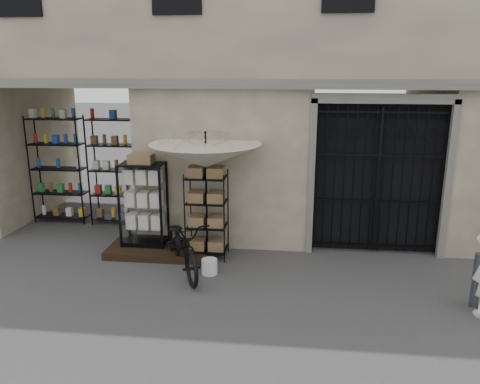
# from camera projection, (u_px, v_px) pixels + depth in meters

# --- Properties ---
(ground) EXTENTS (80.00, 80.00, 0.00)m
(ground) POSITION_uv_depth(u_px,v_px,m) (280.00, 298.00, 7.41)
(ground) COLOR black
(ground) RESTS_ON ground
(main_building) EXTENTS (14.00, 4.00, 9.00)m
(main_building) POSITION_uv_depth(u_px,v_px,m) (290.00, 21.00, 10.09)
(main_building) COLOR tan
(main_building) RESTS_ON ground
(shop_recess) EXTENTS (3.00, 1.70, 3.00)m
(shop_recess) POSITION_uv_depth(u_px,v_px,m) (79.00, 164.00, 10.20)
(shop_recess) COLOR black
(shop_recess) RESTS_ON ground
(shop_shelving) EXTENTS (2.70, 0.50, 2.50)m
(shop_shelving) POSITION_uv_depth(u_px,v_px,m) (88.00, 170.00, 10.75)
(shop_shelving) COLOR black
(shop_shelving) RESTS_ON ground
(iron_gate) EXTENTS (2.50, 0.21, 3.00)m
(iron_gate) POSITION_uv_depth(u_px,v_px,m) (376.00, 177.00, 9.02)
(iron_gate) COLOR black
(iron_gate) RESTS_ON ground
(step_platform) EXTENTS (2.00, 0.90, 0.15)m
(step_platform) POSITION_uv_depth(u_px,v_px,m) (160.00, 250.00, 9.14)
(step_platform) COLOR black
(step_platform) RESTS_ON ground
(display_cabinet) EXTENTS (0.92, 0.72, 1.76)m
(display_cabinet) POSITION_uv_depth(u_px,v_px,m) (144.00, 208.00, 9.11)
(display_cabinet) COLOR black
(display_cabinet) RESTS_ON step_platform
(wire_rack) EXTENTS (0.89, 0.78, 1.68)m
(wire_rack) POSITION_uv_depth(u_px,v_px,m) (207.00, 216.00, 8.83)
(wire_rack) COLOR black
(wire_rack) RESTS_ON ground
(market_umbrella) EXTENTS (2.20, 2.23, 2.92)m
(market_umbrella) POSITION_uv_depth(u_px,v_px,m) (205.00, 149.00, 8.51)
(market_umbrella) COLOR black
(market_umbrella) RESTS_ON ground
(white_bucket) EXTENTS (0.36, 0.36, 0.27)m
(white_bucket) POSITION_uv_depth(u_px,v_px,m) (210.00, 267.00, 8.26)
(white_bucket) COLOR silver
(white_bucket) RESTS_ON ground
(bicycle) EXTENTS (1.07, 1.22, 1.94)m
(bicycle) POSITION_uv_depth(u_px,v_px,m) (184.00, 271.00, 8.39)
(bicycle) COLOR black
(bicycle) RESTS_ON ground
(steel_bollard) EXTENTS (0.20, 0.20, 0.86)m
(steel_bollard) POSITION_uv_depth(u_px,v_px,m) (478.00, 280.00, 7.06)
(steel_bollard) COLOR #525860
(steel_bollard) RESTS_ON ground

